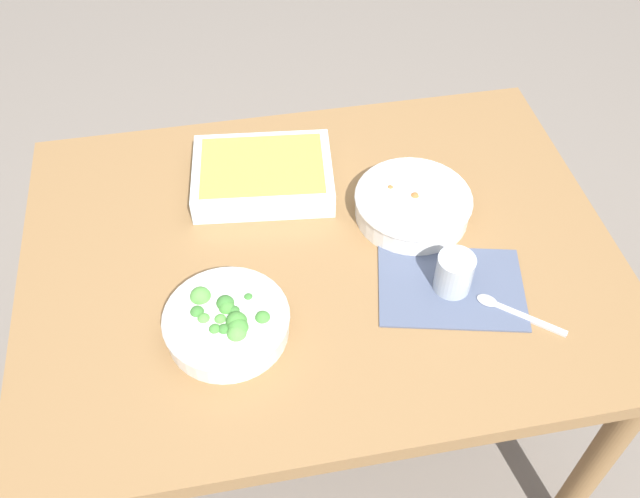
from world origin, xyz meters
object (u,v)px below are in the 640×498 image
Objects in this scene: spoon_by_stew at (433,241)px; spoon_spare at (508,310)px; stew_bowl at (413,204)px; baking_dish at (263,174)px; spoon_by_broccoli at (226,311)px; drink_cup at (454,275)px; broccoli_bowl at (227,322)px.

spoon_by_stew and spoon_spare have the same top height.
stew_bowl is 1.42× the size of spoon_by_stew.
spoon_by_stew is at bearing 144.17° from baking_dish.
spoon_by_broccoli is 1.20× the size of spoon_spare.
spoon_by_broccoli and spoon_spare have the same top height.
baking_dish is 3.79× the size of drink_cup.
spoon_spare is at bearing 133.87° from baking_dish.
broccoli_bowl is 0.44m from drink_cup.
stew_bowl is 0.33m from baking_dish.
stew_bowl is at bearing -74.38° from spoon_by_stew.
spoon_spare is at bearing 114.41° from spoon_by_stew.
drink_cup is at bearing 132.35° from baking_dish.
drink_cup is at bearing 96.48° from stew_bowl.
stew_bowl is 0.21m from drink_cup.
spoon_spare is (-0.09, 0.07, -0.03)m from drink_cup.
spoon_spare is at bearing 169.96° from spoon_by_broccoli.
drink_cup is at bearing -176.82° from broccoli_bowl.
drink_cup reaches higher than broccoli_bowl.
drink_cup is 0.58× the size of spoon_spare.
spoon_spare is at bearing 111.85° from stew_bowl.
spoon_by_stew is 0.45m from spoon_by_broccoli.
broccoli_bowl reaches higher than spoon_by_stew.
spoon_by_stew is 0.99× the size of spoon_by_broccoli.
stew_bowl reaches higher than spoon_spare.
baking_dish is 1.84× the size of spoon_by_broccoli.
drink_cup reaches higher than stew_bowl.
spoon_by_broccoli is (0.44, 0.10, 0.00)m from spoon_by_stew.
baking_dish is (-0.11, -0.38, 0.00)m from broccoli_bowl.
spoon_spare is at bearing 174.60° from broccoli_bowl.
spoon_by_broccoli is at bearing -10.04° from spoon_spare.
stew_bowl is at bearing -68.15° from spoon_spare.
drink_cup is (-0.02, 0.20, 0.01)m from stew_bowl.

